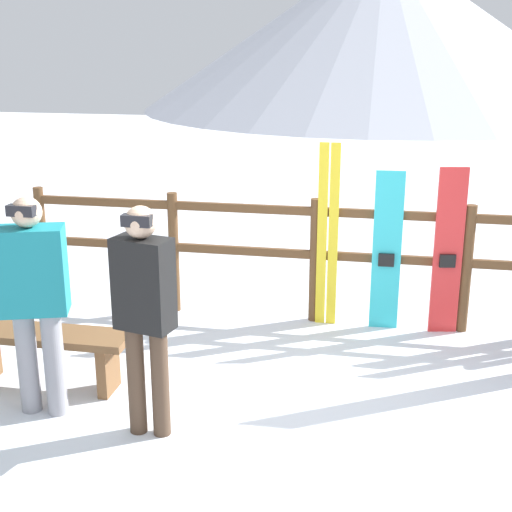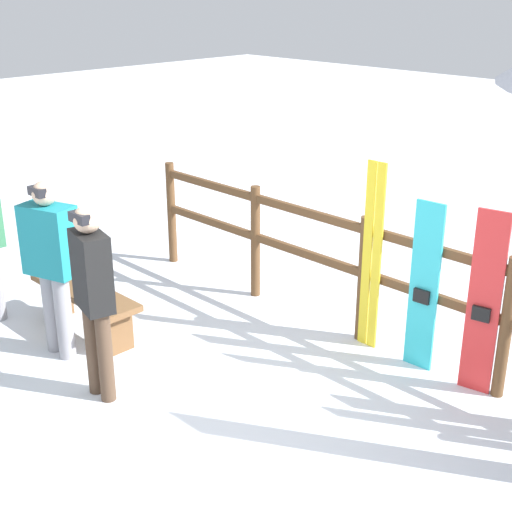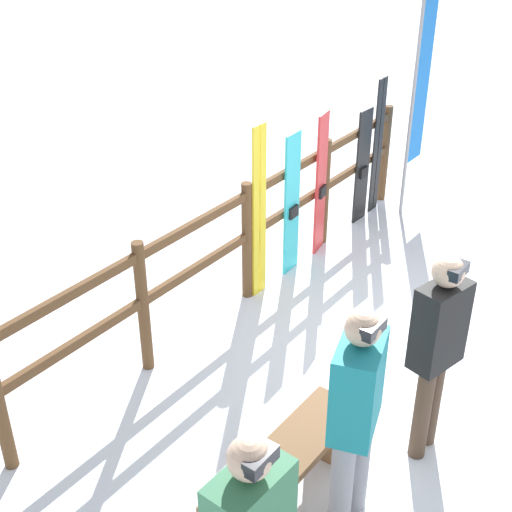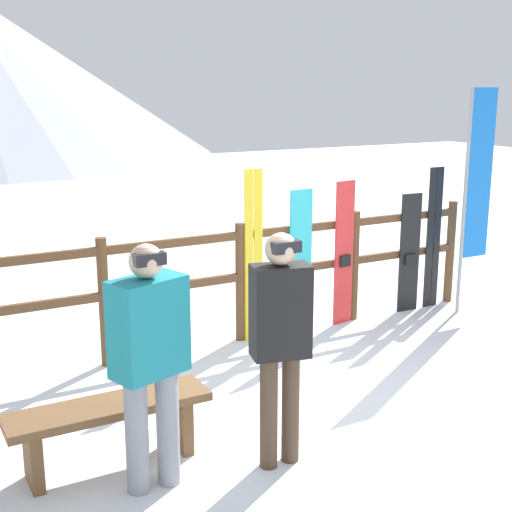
{
  "view_description": "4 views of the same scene",
  "coord_description": "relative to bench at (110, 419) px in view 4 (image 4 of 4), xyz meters",
  "views": [
    {
      "loc": [
        0.68,
        -4.56,
        2.65
      ],
      "look_at": [
        -0.41,
        1.08,
        0.89
      ],
      "focal_mm": 50.0,
      "sensor_mm": 36.0,
      "label": 1
    },
    {
      "loc": [
        3.56,
        -3.04,
        3.2
      ],
      "look_at": [
        -0.43,
        0.96,
        0.99
      ],
      "focal_mm": 50.0,
      "sensor_mm": 36.0,
      "label": 2
    },
    {
      "loc": [
        -4.74,
        -1.7,
        3.86
      ],
      "look_at": [
        -0.86,
        1.18,
        1.1
      ],
      "focal_mm": 50.0,
      "sensor_mm": 36.0,
      "label": 3
    },
    {
      "loc": [
        -3.15,
        -4.2,
        2.56
      ],
      "look_at": [
        -0.22,
        1.18,
        1.07
      ],
      "focal_mm": 50.0,
      "sensor_mm": 36.0,
      "label": 4
    }
  ],
  "objects": [
    {
      "name": "fence",
      "position": [
        1.91,
        1.77,
        0.38
      ],
      "size": [
        5.71,
        0.1,
        1.21
      ],
      "color": "brown",
      "rests_on": "ground"
    },
    {
      "name": "ground_plane",
      "position": [
        1.91,
        -0.15,
        -0.35
      ],
      "size": [
        40.0,
        40.0,
        0.0
      ],
      "primitive_type": "plane",
      "color": "white"
    },
    {
      "name": "snowboard_black_stripe",
      "position": [
        4.05,
        1.71,
        0.33
      ],
      "size": [
        0.27,
        0.06,
        1.36
      ],
      "color": "black",
      "rests_on": "ground"
    },
    {
      "name": "ski_pair_yellow",
      "position": [
        2.04,
        1.72,
        0.53
      ],
      "size": [
        0.19,
        0.02,
        1.75
      ],
      "color": "yellow",
      "rests_on": "ground"
    },
    {
      "name": "snowboard_cyan",
      "position": [
        2.59,
        1.71,
        0.41
      ],
      "size": [
        0.27,
        0.07,
        1.51
      ],
      "color": "#2DBFCC",
      "rests_on": "ground"
    },
    {
      "name": "rental_flag",
      "position": [
        4.65,
        1.4,
        1.12
      ],
      "size": [
        0.4,
        0.04,
        2.51
      ],
      "color": "#99999E",
      "rests_on": "ground"
    },
    {
      "name": "snowboard_red",
      "position": [
        3.14,
        1.71,
        0.43
      ],
      "size": [
        0.26,
        0.09,
        1.56
      ],
      "color": "red",
      "rests_on": "ground"
    },
    {
      "name": "ski_pair_black",
      "position": [
        4.39,
        1.72,
        0.47
      ],
      "size": [
        0.2,
        0.02,
        1.64
      ],
      "color": "black",
      "rests_on": "ground"
    },
    {
      "name": "person_black",
      "position": [
        1.03,
        -0.52,
        0.61
      ],
      "size": [
        0.42,
        0.29,
        1.63
      ],
      "color": "#4C3828",
      "rests_on": "ground"
    },
    {
      "name": "person_teal",
      "position": [
        0.17,
        -0.38,
        0.58
      ],
      "size": [
        0.52,
        0.39,
        1.62
      ],
      "color": "gray",
      "rests_on": "ground"
    },
    {
      "name": "bench",
      "position": [
        0.0,
        0.0,
        0.0
      ],
      "size": [
        1.37,
        0.36,
        0.47
      ],
      "color": "brown",
      "rests_on": "ground"
    }
  ]
}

